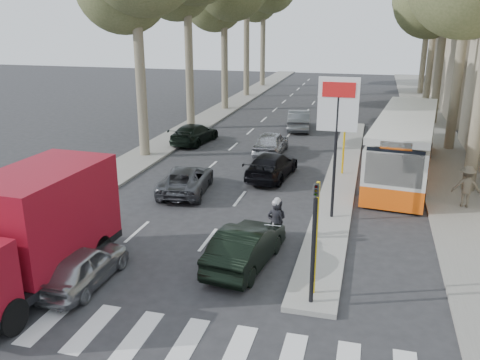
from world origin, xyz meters
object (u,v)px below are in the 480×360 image
at_px(silver_hatchback, 83,266).
at_px(motorcycle, 276,222).
at_px(dark_hatchback, 246,246).
at_px(city_bus, 405,143).
at_px(red_truck, 32,228).

height_order(silver_hatchback, motorcycle, motorcycle).
bearing_deg(dark_hatchback, city_bus, -106.84).
bearing_deg(city_bus, silver_hatchback, -117.61).
bearing_deg(silver_hatchback, motorcycle, -137.21).
height_order(dark_hatchback, motorcycle, motorcycle).
xyz_separation_m(dark_hatchback, motorcycle, (0.60, 2.04, 0.08)).
relative_size(city_bus, motorcycle, 6.09).
bearing_deg(motorcycle, red_truck, -145.06).
bearing_deg(red_truck, city_bus, 55.22).
bearing_deg(silver_hatchback, red_truck, 12.71).
bearing_deg(city_bus, red_truck, -120.68).
bearing_deg(dark_hatchback, silver_hatchback, 36.40).
xyz_separation_m(dark_hatchback, city_bus, (5.29, 11.74, 0.96)).
bearing_deg(red_truck, motorcycle, 39.42).
distance_m(red_truck, motorcycle, 8.02).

